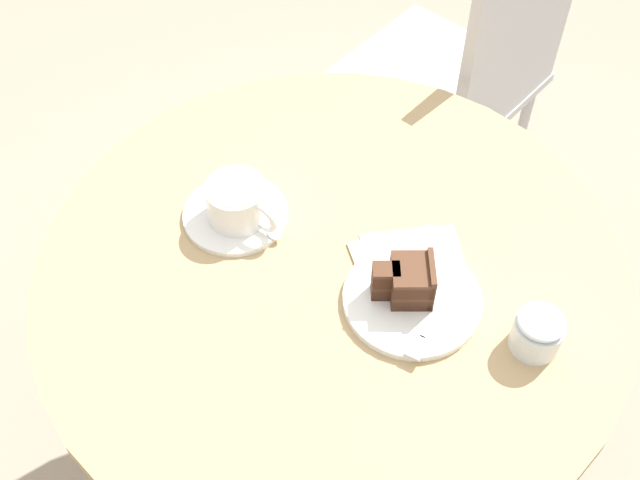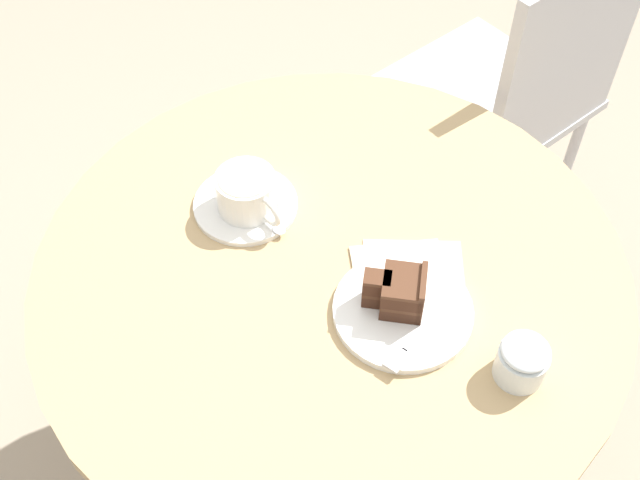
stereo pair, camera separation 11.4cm
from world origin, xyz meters
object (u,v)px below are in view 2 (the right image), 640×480
at_px(saucer, 246,205).
at_px(napkin, 408,279).
at_px(coffee_cup, 247,192).
at_px(cafe_chair, 515,93).
at_px(cake_plate, 403,311).
at_px(fork, 413,340).
at_px(cake_slice, 399,292).
at_px(sugar_pot, 522,361).
at_px(teaspoon, 280,214).

xyz_separation_m(saucer, napkin, (0.26, 0.08, -0.00)).
height_order(coffee_cup, cafe_chair, cafe_chair).
xyz_separation_m(cake_plate, fork, (0.05, -0.03, 0.01)).
bearing_deg(cake_slice, coffee_cup, -172.09).
xyz_separation_m(cake_plate, napkin, (-0.03, 0.05, -0.00)).
bearing_deg(cake_plate, coffee_cup, -172.38).
distance_m(coffee_cup, cake_slice, 0.28).
distance_m(coffee_cup, sugar_pot, 0.46).
bearing_deg(coffee_cup, napkin, 18.48).
xyz_separation_m(saucer, cafe_chair, (0.02, 0.67, -0.16)).
height_order(teaspoon, cake_plate, teaspoon).
distance_m(teaspoon, sugar_pot, 0.42).
bearing_deg(fork, teaspoon, -103.10).
xyz_separation_m(cake_plate, cafe_chair, (-0.28, 0.64, -0.16)).
height_order(cafe_chair, sugar_pot, cafe_chair).
distance_m(cake_plate, cake_slice, 0.04).
bearing_deg(cafe_chair, saucer, 1.34).
bearing_deg(teaspoon, coffee_cup, -108.82).
height_order(saucer, napkin, saucer).
relative_size(coffee_cup, cake_slice, 1.32).
relative_size(saucer, napkin, 0.77).
height_order(cake_plate, fork, fork).
bearing_deg(teaspoon, sugar_pot, 51.75).
height_order(teaspoon, cake_slice, cake_slice).
height_order(coffee_cup, sugar_pot, coffee_cup).
height_order(fork, napkin, fork).
bearing_deg(saucer, cake_plate, 7.17).
bearing_deg(cake_slice, sugar_pot, 13.92).
height_order(cake_slice, sugar_pot, cake_slice).
relative_size(fork, cafe_chair, 0.17).
bearing_deg(cake_plate, teaspoon, -176.49).
xyz_separation_m(teaspoon, sugar_pot, (0.41, 0.06, 0.02)).
bearing_deg(teaspoon, napkin, 59.93).
bearing_deg(cafe_chair, cake_slice, 25.90).
xyz_separation_m(cake_slice, sugar_pot, (0.18, 0.04, -0.01)).
xyz_separation_m(teaspoon, napkin, (0.21, 0.06, -0.01)).
bearing_deg(napkin, cake_plate, -53.85).
bearing_deg(cake_plate, cafe_chair, 113.99).
distance_m(coffee_cup, cake_plate, 0.29).
distance_m(teaspoon, cafe_chair, 0.67).
xyz_separation_m(coffee_cup, teaspoon, (0.05, 0.02, -0.03)).
height_order(saucer, cafe_chair, cafe_chair).
relative_size(teaspoon, cake_plate, 0.44).
distance_m(cafe_chair, sugar_pot, 0.77).
xyz_separation_m(cafe_chair, sugar_pot, (0.45, -0.59, 0.19)).
distance_m(napkin, sugar_pot, 0.20).
xyz_separation_m(coffee_cup, cafe_chair, (0.01, 0.67, -0.19)).
xyz_separation_m(saucer, cake_slice, (0.29, 0.04, 0.04)).
bearing_deg(sugar_pot, fork, -149.36).
xyz_separation_m(coffee_cup, cake_slice, (0.28, 0.04, -0.00)).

